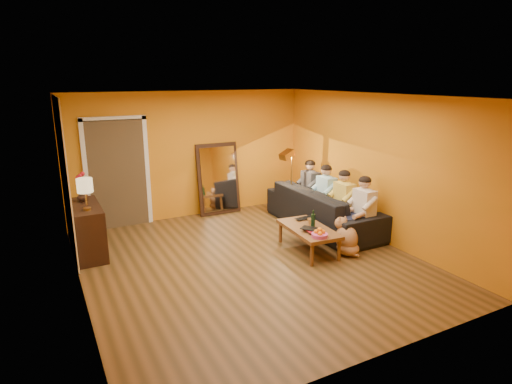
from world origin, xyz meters
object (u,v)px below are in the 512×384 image
dog (347,236)px  person_far_right (310,189)px  person_mid_right (326,195)px  tumbler (311,221)px  person_mid_left (344,202)px  floor_lamp (291,186)px  table_lamp (86,194)px  coffee_table (308,239)px  wine_bottle (313,219)px  person_far_left (364,210)px  sofa (323,208)px  laptop (306,219)px  sideboard (88,230)px  vase (83,196)px  mirror_frame (218,179)px

dog → person_far_right: bearing=74.9°
person_mid_right → tumbler: 1.27m
dog → person_mid_left: 1.02m
floor_lamp → person_mid_right: size_ratio=1.18×
table_lamp → floor_lamp: bearing=3.5°
coffee_table → person_mid_right: 1.48m
person_far_right → wine_bottle: (-1.01, -1.56, -0.03)m
person_far_left → sofa: bearing=97.4°
dog → person_mid_right: size_ratio=0.52×
laptop → person_mid_left: bearing=0.0°
dog → person_mid_left: person_mid_left is taller
coffee_table → dog: dog is taller
sofa → person_far_left: 1.03m
coffee_table → person_far_right: size_ratio=1.00×
sideboard → person_mid_right: 4.42m
person_far_right → vase: 4.39m
sideboard → person_mid_right: size_ratio=0.97×
person_far_left → tumbler: (-0.94, 0.26, -0.14)m
person_mid_left → person_mid_right: size_ratio=1.00×
table_lamp → sofa: size_ratio=0.19×
dog → laptop: size_ratio=1.89×
table_lamp → tumbler: 3.68m
laptop → vase: bearing=153.2°
wine_bottle → sofa: bearing=45.9°
tumbler → laptop: bearing=75.4°
table_lamp → laptop: table_lamp is taller
dog → wine_bottle: wine_bottle is taller
table_lamp → laptop: 3.67m
person_mid_right → tumbler: (-0.94, -0.84, -0.14)m
dog → person_far_left: 0.68m
person_mid_right → wine_bottle: (-1.01, -1.01, -0.03)m
laptop → floor_lamp: bearing=66.2°
person_mid_right → person_far_left: bearing=-90.0°
floor_lamp → vase: bearing=159.9°
wine_bottle → vase: 3.87m
sofa → person_mid_left: size_ratio=2.18×
table_lamp → wine_bottle: bearing=-21.7°
mirror_frame → coffee_table: size_ratio=1.25×
sideboard → coffee_table: (3.31, -1.59, -0.21)m
person_far_left → vase: size_ratio=6.47×
tumbler → floor_lamp: bearing=70.8°
person_far_left → vase: (-4.37, 1.98, 0.33)m
coffee_table → dog: 0.64m
sideboard → tumbler: 3.73m
table_lamp → vase: table_lamp is taller
sofa → floor_lamp: bearing=25.7°
person_mid_right → sofa: bearing=-142.4°
tumbler → table_lamp: bearing=161.2°
wine_bottle → vase: size_ratio=1.64×
person_mid_left → laptop: person_mid_left is taller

